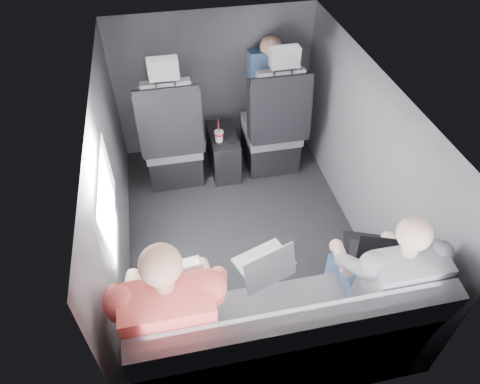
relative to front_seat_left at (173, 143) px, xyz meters
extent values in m
plane|color=black|center=(0.45, -0.84, -0.40)|extent=(2.60, 2.60, 0.00)
plane|color=#B2B2AD|center=(0.45, -0.84, 0.95)|extent=(2.60, 2.60, 0.00)
cube|color=#56565B|center=(-0.45, -0.84, 0.27)|extent=(0.02, 2.60, 1.35)
cube|color=#56565B|center=(1.35, -0.84, 0.27)|extent=(0.02, 2.60, 1.35)
cube|color=#56565B|center=(0.45, 0.46, 0.27)|extent=(1.80, 0.02, 1.35)
cube|color=#56565B|center=(0.45, -2.14, 0.27)|extent=(1.80, 0.02, 1.35)
cube|color=white|center=(-0.43, -1.14, 0.50)|extent=(0.02, 0.75, 0.42)
cube|color=black|center=(0.90, -0.17, 0.40)|extent=(0.35, 0.11, 0.59)
cube|color=black|center=(0.00, 0.08, -0.25)|extent=(0.46, 0.48, 0.30)
cube|color=slate|center=(0.00, 0.06, -0.02)|extent=(0.48, 0.46, 0.14)
cube|color=slate|center=(0.00, -0.14, 0.35)|extent=(0.38, 0.18, 0.61)
cube|color=black|center=(-0.22, -0.14, 0.32)|extent=(0.08, 0.21, 0.53)
cube|color=black|center=(0.22, -0.14, 0.32)|extent=(0.08, 0.21, 0.53)
cube|color=black|center=(0.00, -0.20, 0.34)|extent=(0.50, 0.11, 0.58)
cube|color=slate|center=(0.00, -0.18, 0.79)|extent=(0.22, 0.10, 0.15)
cube|color=black|center=(0.90, 0.08, -0.25)|extent=(0.46, 0.48, 0.30)
cube|color=slate|center=(0.90, 0.06, -0.02)|extent=(0.48, 0.46, 0.14)
cube|color=slate|center=(0.90, -0.14, 0.35)|extent=(0.38, 0.18, 0.61)
cube|color=black|center=(0.68, -0.14, 0.32)|extent=(0.08, 0.21, 0.53)
cube|color=black|center=(1.12, -0.14, 0.32)|extent=(0.08, 0.21, 0.53)
cube|color=black|center=(0.90, -0.20, 0.34)|extent=(0.50, 0.11, 0.58)
cube|color=slate|center=(0.90, -0.18, 0.79)|extent=(0.22, 0.10, 0.15)
cube|color=black|center=(0.45, 0.04, -0.20)|extent=(0.24, 0.48, 0.40)
cylinder|color=black|center=(0.40, -0.08, 0.00)|extent=(0.09, 0.09, 0.01)
cylinder|color=black|center=(0.51, -0.08, 0.00)|extent=(0.09, 0.09, 0.01)
cube|color=slate|center=(0.45, -1.86, -0.18)|extent=(1.60, 0.50, 0.45)
cube|color=slate|center=(0.45, -2.09, 0.28)|extent=(1.60, 0.17, 0.47)
cylinder|color=red|center=(0.40, -0.07, 0.09)|extent=(0.08, 0.08, 0.02)
cylinder|color=white|center=(0.40, -0.07, 0.11)|extent=(0.08, 0.08, 0.01)
cylinder|color=red|center=(0.40, -0.07, 0.18)|extent=(0.01, 0.01, 0.13)
cube|color=silver|center=(-0.10, -1.56, 0.19)|extent=(0.36, 0.28, 0.02)
cube|color=silver|center=(-0.10, -1.58, 0.20)|extent=(0.29, 0.16, 0.00)
cube|color=silver|center=(-0.10, -1.49, 0.20)|extent=(0.11, 0.06, 0.00)
cube|color=silver|center=(-0.10, -1.71, 0.31)|extent=(0.34, 0.11, 0.23)
cube|color=#D4DFFA|center=(-0.10, -1.71, 0.31)|extent=(0.30, 0.09, 0.20)
cube|color=#AEAEB3|center=(0.42, -1.54, 0.19)|extent=(0.38, 0.32, 0.02)
cube|color=silver|center=(0.42, -1.56, 0.20)|extent=(0.29, 0.20, 0.00)
cube|color=#AEAEB3|center=(0.42, -1.48, 0.20)|extent=(0.11, 0.08, 0.00)
cube|color=#AEAEB3|center=(0.42, -1.68, 0.30)|extent=(0.33, 0.17, 0.21)
cube|color=#D4DFFA|center=(0.42, -1.68, 0.30)|extent=(0.29, 0.14, 0.18)
cube|color=black|center=(1.10, -1.59, 0.19)|extent=(0.43, 0.36, 0.02)
cube|color=black|center=(1.10, -1.61, 0.20)|extent=(0.32, 0.24, 0.00)
cube|color=black|center=(1.10, -1.52, 0.20)|extent=(0.12, 0.09, 0.00)
cube|color=black|center=(1.10, -1.75, 0.32)|extent=(0.36, 0.20, 0.24)
cube|color=#D4DFFA|center=(1.10, -1.74, 0.31)|extent=(0.31, 0.17, 0.20)
cube|color=#37373C|center=(-0.25, -1.74, 0.12)|extent=(0.16, 0.46, 0.14)
cube|color=#37373C|center=(-0.02, -1.74, 0.12)|extent=(0.16, 0.46, 0.14)
cube|color=#37373C|center=(-0.25, -1.50, -0.18)|extent=(0.14, 0.14, 0.45)
cube|color=#37373C|center=(-0.02, -1.50, -0.18)|extent=(0.14, 0.14, 0.45)
cube|color=#BF3F41|center=(-0.14, -1.94, 0.37)|extent=(0.42, 0.28, 0.57)
sphere|color=tan|center=(-0.14, -1.91, 0.78)|extent=(0.19, 0.19, 0.19)
cylinder|color=tan|center=(-0.35, -1.66, 0.28)|extent=(0.12, 0.29, 0.13)
cylinder|color=tan|center=(0.07, -1.66, 0.28)|extent=(0.12, 0.29, 0.13)
cube|color=navy|center=(0.94, -1.74, 0.11)|extent=(0.14, 0.41, 0.12)
cube|color=navy|center=(1.15, -1.74, 0.11)|extent=(0.14, 0.41, 0.12)
cube|color=navy|center=(0.94, -1.52, -0.18)|extent=(0.12, 0.12, 0.45)
cube|color=navy|center=(1.15, -1.52, -0.18)|extent=(0.12, 0.12, 0.45)
cube|color=slate|center=(1.05, -1.94, 0.34)|extent=(0.38, 0.25, 0.51)
sphere|color=#D8A793|center=(1.05, -1.91, 0.71)|extent=(0.17, 0.17, 0.17)
cylinder|color=#D8A793|center=(0.86, -1.66, 0.26)|extent=(0.11, 0.26, 0.11)
cylinder|color=#D8A793|center=(1.23, -1.66, 0.26)|extent=(0.11, 0.26, 0.11)
cube|color=navy|center=(0.91, 0.24, 0.38)|extent=(0.38, 0.24, 0.54)
sphere|color=tan|center=(0.91, 0.26, 0.67)|extent=(0.19, 0.19, 0.19)
cube|color=navy|center=(0.91, 0.30, 0.09)|extent=(0.32, 0.38, 0.11)
camera|label=1|loc=(-0.03, -3.05, 2.23)|focal=32.00mm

